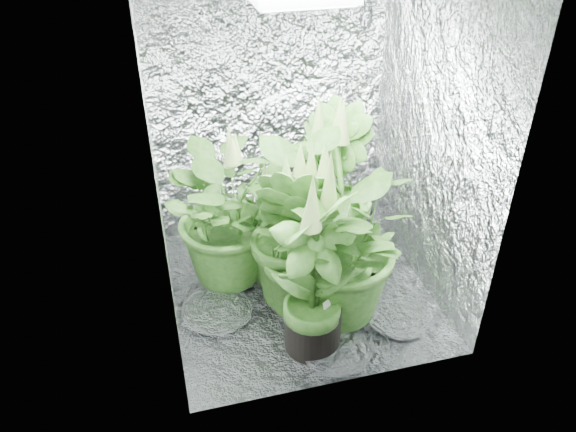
# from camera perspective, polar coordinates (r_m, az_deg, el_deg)

# --- Properties ---
(ground) EXTENTS (1.60, 1.60, 0.00)m
(ground) POSITION_cam_1_polar(r_m,az_deg,el_deg) (3.69, 1.14, -7.29)
(ground) COLOR silver
(ground) RESTS_ON ground
(walls) EXTENTS (1.62, 1.62, 2.00)m
(walls) POSITION_cam_1_polar(r_m,az_deg,el_deg) (3.14, 1.34, 6.74)
(walls) COLOR silver
(walls) RESTS_ON ground
(plant_a) EXTENTS (1.16, 1.16, 1.09)m
(plant_a) POSITION_cam_1_polar(r_m,az_deg,el_deg) (3.52, -6.00, 0.71)
(plant_a) COLOR black
(plant_a) RESTS_ON ground
(plant_b) EXTENTS (0.59, 0.59, 0.88)m
(plant_b) POSITION_cam_1_polar(r_m,az_deg,el_deg) (4.05, 3.09, 3.48)
(plant_b) COLOR black
(plant_b) RESTS_ON ground
(plant_c) EXTENTS (0.69, 0.69, 1.18)m
(plant_c) POSITION_cam_1_polar(r_m,az_deg,el_deg) (3.66, 4.47, 2.61)
(plant_c) COLOR black
(plant_c) RESTS_ON ground
(plant_d) EXTENTS (0.60, 0.60, 0.87)m
(plant_d) POSITION_cam_1_polar(r_m,az_deg,el_deg) (3.52, -0.95, -1.54)
(plant_d) COLOR black
(plant_d) RESTS_ON ground
(plant_e) EXTENTS (1.04, 1.04, 1.15)m
(plant_e) POSITION_cam_1_polar(r_m,az_deg,el_deg) (3.16, 4.79, -2.83)
(plant_e) COLOR black
(plant_e) RESTS_ON ground
(plant_f) EXTENTS (0.76, 0.76, 1.15)m
(plant_f) POSITION_cam_1_polar(r_m,az_deg,el_deg) (2.98, 2.71, -5.93)
(plant_f) COLOR black
(plant_f) RESTS_ON ground
(plant_g) EXTENTS (0.78, 0.78, 1.12)m
(plant_g) POSITION_cam_1_polar(r_m,az_deg,el_deg) (3.24, 0.70, -2.13)
(plant_g) COLOR black
(plant_g) RESTS_ON ground
(circulation_fan) EXTENTS (0.16, 0.32, 0.37)m
(circulation_fan) POSITION_cam_1_polar(r_m,az_deg,el_deg) (4.14, 7.24, 0.09)
(circulation_fan) COLOR black
(circulation_fan) RESTS_ON ground
(plant_label) EXTENTS (0.06, 0.05, 0.09)m
(plant_label) POSITION_cam_1_polar(r_m,az_deg,el_deg) (3.11, 4.01, -9.26)
(plant_label) COLOR white
(plant_label) RESTS_ON plant_f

